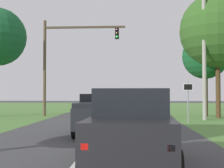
{
  "coord_description": "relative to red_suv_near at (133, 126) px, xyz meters",
  "views": [
    {
      "loc": [
        1.47,
        -3.39,
        1.9
      ],
      "look_at": [
        0.3,
        15.99,
        2.46
      ],
      "focal_mm": 50.24,
      "sensor_mm": 36.0,
      "label": 1
    }
  ],
  "objects": [
    {
      "name": "extra_tree_1",
      "position": [
        6.04,
        17.8,
        3.85
      ],
      "size": [
        3.74,
        3.74,
        6.79
      ],
      "color": "#4C351E",
      "rests_on": "ground_plane"
    },
    {
      "name": "keep_moving_sign",
      "position": [
        3.58,
        12.03,
        0.64
      ],
      "size": [
        0.6,
        0.09,
        2.63
      ],
      "color": "gray",
      "rests_on": "ground_plane"
    },
    {
      "name": "traffic_light",
      "position": [
        -5.5,
        17.4,
        4.13
      ],
      "size": [
        6.8,
        0.4,
        7.93
      ],
      "color": "brown",
      "rests_on": "ground_plane"
    },
    {
      "name": "ground_plane",
      "position": [
        -1.52,
        7.55,
        -1.04
      ],
      "size": [
        120.0,
        120.0,
        0.0
      ],
      "primitive_type": "plane",
      "color": "#424244"
    },
    {
      "name": "pickup_truck_lead",
      "position": [
        -1.41,
        6.55,
        -0.07
      ],
      "size": [
        2.19,
        5.52,
        1.86
      ],
      "color": "#4C515B",
      "rests_on": "ground_plane"
    },
    {
      "name": "oak_tree_right",
      "position": [
        6.64,
        16.36,
        5.68
      ],
      "size": [
        5.8,
        5.8,
        9.64
      ],
      "color": "#4C351E",
      "rests_on": "ground_plane"
    },
    {
      "name": "red_suv_near",
      "position": [
        0.0,
        0.0,
        0.0
      ],
      "size": [
        2.36,
        4.6,
        2.0
      ],
      "color": "black",
      "rests_on": "ground_plane"
    },
    {
      "name": "utility_pole_right",
      "position": [
        5.15,
        14.34,
        3.62
      ],
      "size": [
        0.28,
        0.28,
        9.32
      ],
      "primitive_type": "cylinder",
      "color": "#9E998E",
      "rests_on": "ground_plane"
    }
  ]
}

